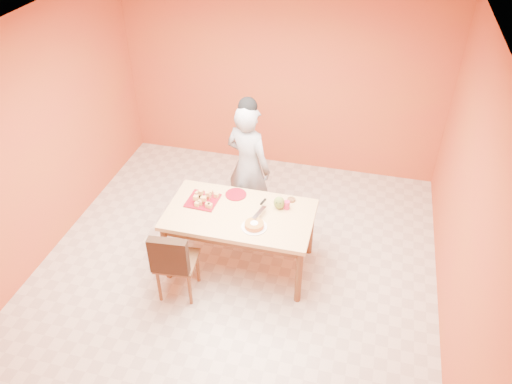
% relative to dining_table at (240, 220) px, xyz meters
% --- Properties ---
extents(floor, '(5.00, 5.00, 0.00)m').
position_rel_dining_table_xyz_m(floor, '(-0.03, -0.22, -0.67)').
color(floor, beige).
rests_on(floor, ground).
extents(ceiling, '(5.00, 5.00, 0.00)m').
position_rel_dining_table_xyz_m(ceiling, '(-0.03, -0.22, 2.03)').
color(ceiling, silver).
rests_on(ceiling, wall_back).
extents(wall_back, '(4.50, 0.00, 4.50)m').
position_rel_dining_table_xyz_m(wall_back, '(-0.03, 2.28, 0.68)').
color(wall_back, '#C3432D').
rests_on(wall_back, floor).
extents(wall_left, '(0.00, 5.00, 5.00)m').
position_rel_dining_table_xyz_m(wall_left, '(-2.28, -0.22, 0.68)').
color(wall_left, '#C3432D').
rests_on(wall_left, floor).
extents(wall_right, '(0.00, 5.00, 5.00)m').
position_rel_dining_table_xyz_m(wall_right, '(2.22, -0.22, 0.68)').
color(wall_right, '#C3432D').
rests_on(wall_right, floor).
extents(dining_table, '(1.60, 0.90, 0.76)m').
position_rel_dining_table_xyz_m(dining_table, '(0.00, 0.00, 0.00)').
color(dining_table, '#EAC37A').
rests_on(dining_table, floor).
extents(dining_chair, '(0.46, 0.52, 0.91)m').
position_rel_dining_table_xyz_m(dining_chair, '(-0.54, -0.58, -0.19)').
color(dining_chair, brown).
rests_on(dining_chair, floor).
extents(pastry_pile, '(0.30, 0.30, 0.10)m').
position_rel_dining_table_xyz_m(pastry_pile, '(-0.46, 0.10, 0.16)').
color(pastry_pile, tan).
rests_on(pastry_pile, pastry_platter).
extents(person, '(0.71, 0.59, 1.66)m').
position_rel_dining_table_xyz_m(person, '(-0.11, 0.80, 0.16)').
color(person, '#959598').
rests_on(person, floor).
extents(pastry_platter, '(0.35, 0.35, 0.02)m').
position_rel_dining_table_xyz_m(pastry_platter, '(-0.46, 0.10, 0.10)').
color(pastry_platter, maroon).
rests_on(pastry_platter, dining_table).
extents(red_dinner_plate, '(0.31, 0.31, 0.01)m').
position_rel_dining_table_xyz_m(red_dinner_plate, '(-0.13, 0.30, 0.10)').
color(red_dinner_plate, maroon).
rests_on(red_dinner_plate, dining_table).
extents(white_cake_plate, '(0.31, 0.31, 0.01)m').
position_rel_dining_table_xyz_m(white_cake_plate, '(0.21, -0.20, 0.10)').
color(white_cake_plate, white).
rests_on(white_cake_plate, dining_table).
extents(sponge_cake, '(0.23, 0.23, 0.05)m').
position_rel_dining_table_xyz_m(sponge_cake, '(0.21, -0.20, 0.13)').
color(sponge_cake, orange).
rests_on(sponge_cake, white_cake_plate).
extents(cake_server, '(0.11, 0.25, 0.01)m').
position_rel_dining_table_xyz_m(cake_server, '(0.22, -0.02, 0.16)').
color(cake_server, silver).
rests_on(cake_server, sponge_cake).
extents(egg_ornament, '(0.15, 0.13, 0.15)m').
position_rel_dining_table_xyz_m(egg_ornament, '(0.40, 0.18, 0.17)').
color(egg_ornament, olive).
rests_on(egg_ornament, dining_table).
extents(magenta_glass, '(0.08, 0.08, 0.10)m').
position_rel_dining_table_xyz_m(magenta_glass, '(0.48, 0.20, 0.14)').
color(magenta_glass, '#C31D4C').
rests_on(magenta_glass, dining_table).
extents(checker_tin, '(0.11, 0.11, 0.03)m').
position_rel_dining_table_xyz_m(checker_tin, '(0.50, 0.35, 0.11)').
color(checker_tin, '#361B0E').
rests_on(checker_tin, dining_table).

